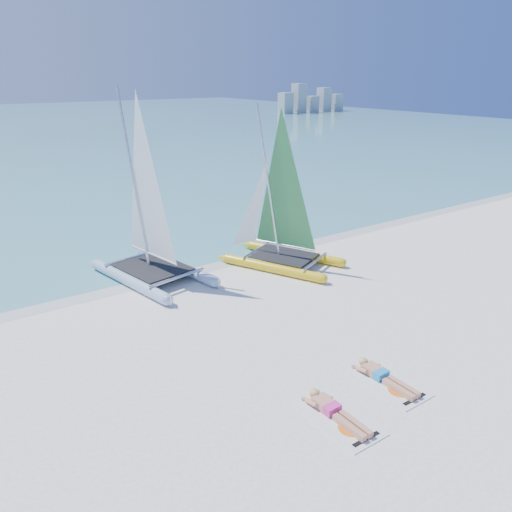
# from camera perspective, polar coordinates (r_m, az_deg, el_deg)

# --- Properties ---
(ground) EXTENTS (140.00, 140.00, 0.00)m
(ground) POSITION_cam_1_polar(r_m,az_deg,el_deg) (14.69, 4.58, -7.47)
(ground) COLOR white
(ground) RESTS_ON ground
(wet_sand_strip) EXTENTS (140.00, 1.40, 0.01)m
(wet_sand_strip) POSITION_cam_1_polar(r_m,az_deg,el_deg) (18.86, -6.01, -1.04)
(wet_sand_strip) COLOR silver
(wet_sand_strip) RESTS_ON ground
(distant_skyline) EXTENTS (14.00, 2.00, 5.00)m
(distant_skyline) POSITION_cam_1_polar(r_m,az_deg,el_deg) (95.16, 6.24, 17.19)
(distant_skyline) COLOR #A6ACB6
(distant_skyline) RESTS_ON ground
(catamaran_blue) EXTENTS (3.19, 5.23, 6.67)m
(catamaran_blue) POSITION_cam_1_polar(r_m,az_deg,el_deg) (17.41, -12.27, 3.69)
(catamaran_blue) COLOR #A8CDDD
(catamaran_blue) RESTS_ON ground
(catamaran_yellow) EXTENTS (3.76, 4.89, 6.02)m
(catamaran_yellow) POSITION_cam_1_polar(r_m,az_deg,el_deg) (18.42, 2.07, 4.75)
(catamaran_yellow) COLOR yellow
(catamaran_yellow) RESTS_ON ground
(towel_a) EXTENTS (1.00, 1.85, 0.02)m
(towel_a) POSITION_cam_1_polar(r_m,az_deg,el_deg) (11.09, 9.52, -17.91)
(towel_a) COLOR silver
(towel_a) RESTS_ON ground
(sunbather_a) EXTENTS (0.37, 1.73, 0.26)m
(sunbather_a) POSITION_cam_1_polar(r_m,az_deg,el_deg) (11.13, 8.84, -17.00)
(sunbather_a) COLOR tan
(sunbather_a) RESTS_ON towel_a
(towel_b) EXTENTS (1.00, 1.85, 0.02)m
(towel_b) POSITION_cam_1_polar(r_m,az_deg,el_deg) (12.37, 14.87, -13.88)
(towel_b) COLOR silver
(towel_b) RESTS_ON ground
(sunbather_b) EXTENTS (0.37, 1.73, 0.26)m
(sunbather_b) POSITION_cam_1_polar(r_m,az_deg,el_deg) (12.41, 14.23, -13.09)
(sunbather_b) COLOR tan
(sunbather_b) RESTS_ON towel_b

